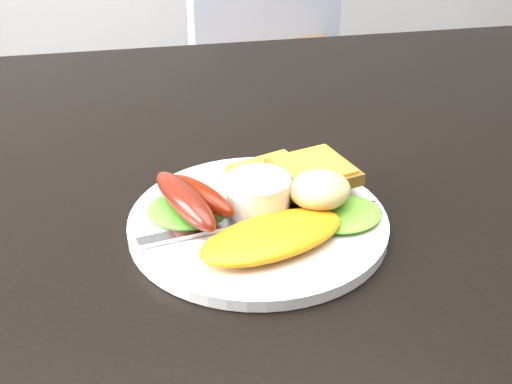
{
  "coord_description": "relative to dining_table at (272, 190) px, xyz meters",
  "views": [
    {
      "loc": [
        -0.13,
        -0.61,
        1.1
      ],
      "look_at": [
        -0.03,
        -0.09,
        0.78
      ],
      "focal_mm": 50.0,
      "sensor_mm": 36.0,
      "label": 1
    }
  ],
  "objects": [
    {
      "name": "sausage_b",
      "position": [
        -0.08,
        -0.09,
        0.05
      ],
      "size": [
        0.06,
        0.08,
        0.02
      ],
      "primitive_type": "ellipsoid",
      "rotation": [
        0.0,
        0.0,
        0.56
      ],
      "color": "#690B00",
      "rests_on": "lettuce_left"
    },
    {
      "name": "dining_chair",
      "position": [
        0.24,
        1.0,
        -0.28
      ],
      "size": [
        0.56,
        0.56,
        0.05
      ],
      "primitive_type": "cube",
      "rotation": [
        0.0,
        0.0,
        0.33
      ],
      "color": "#9F724C",
      "rests_on": "ground"
    },
    {
      "name": "potato_salad",
      "position": [
        0.02,
        -0.1,
        0.06
      ],
      "size": [
        0.07,
        0.07,
        0.03
      ],
      "primitive_type": "ellipsoid",
      "rotation": [
        0.0,
        0.0,
        0.32
      ],
      "color": "beige",
      "rests_on": "lettuce_right"
    },
    {
      "name": "plate",
      "position": [
        -0.03,
        -0.1,
        0.03
      ],
      "size": [
        0.23,
        0.23,
        0.01
      ],
      "primitive_type": "cylinder",
      "color": "white",
      "rests_on": "dining_table"
    },
    {
      "name": "ramekin",
      "position": [
        -0.03,
        -0.09,
        0.05
      ],
      "size": [
        0.07,
        0.07,
        0.03
      ],
      "primitive_type": "cylinder",
      "rotation": [
        0.0,
        0.0,
        0.36
      ],
      "color": "white",
      "rests_on": "plate"
    },
    {
      "name": "dining_table",
      "position": [
        0.0,
        0.0,
        0.0
      ],
      "size": [
        1.2,
        0.8,
        0.04
      ],
      "primitive_type": "cube",
      "color": "black",
      "rests_on": "ground"
    },
    {
      "name": "toast_b",
      "position": [
        0.03,
        -0.06,
        0.05
      ],
      "size": [
        0.08,
        0.08,
        0.01
      ],
      "primitive_type": "cube",
      "rotation": [
        0.0,
        0.0,
        0.29
      ],
      "color": "brown",
      "rests_on": "toast_a"
    },
    {
      "name": "lettuce_left",
      "position": [
        -0.09,
        -0.08,
        0.04
      ],
      "size": [
        0.09,
        0.08,
        0.01
      ],
      "primitive_type": "ellipsoid",
      "rotation": [
        0.0,
        0.0,
        -0.24
      ],
      "color": "#399A1E",
      "rests_on": "plate"
    },
    {
      "name": "toast_a",
      "position": [
        -0.01,
        -0.04,
        0.04
      ],
      "size": [
        0.09,
        0.09,
        0.01
      ],
      "primitive_type": "cube",
      "rotation": [
        0.0,
        0.0,
        0.35
      ],
      "color": "brown",
      "rests_on": "plate"
    },
    {
      "name": "sausage_a",
      "position": [
        -0.1,
        -0.09,
        0.05
      ],
      "size": [
        0.06,
        0.11,
        0.03
      ],
      "primitive_type": "ellipsoid",
      "rotation": [
        0.0,
        0.0,
        0.35
      ],
      "color": "#5D120D",
      "rests_on": "lettuce_left"
    },
    {
      "name": "lettuce_right",
      "position": [
        0.04,
        -0.11,
        0.04
      ],
      "size": [
        0.08,
        0.07,
        0.01
      ],
      "primitive_type": "ellipsoid",
      "rotation": [
        0.0,
        0.0,
        0.05
      ],
      "color": "#3E932C",
      "rests_on": "plate"
    },
    {
      "name": "fork",
      "position": [
        -0.06,
        -0.11,
        0.03
      ],
      "size": [
        0.16,
        0.04,
        0.0
      ],
      "primitive_type": "cube",
      "rotation": [
        0.0,
        0.0,
        0.19
      ],
      "color": "#ADAFB7",
      "rests_on": "plate"
    },
    {
      "name": "omelette",
      "position": [
        -0.03,
        -0.14,
        0.04
      ],
      "size": [
        0.14,
        0.1,
        0.02
      ],
      "primitive_type": "ellipsoid",
      "rotation": [
        0.0,
        0.0,
        0.33
      ],
      "color": "#FF9E20",
      "rests_on": "plate"
    }
  ]
}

